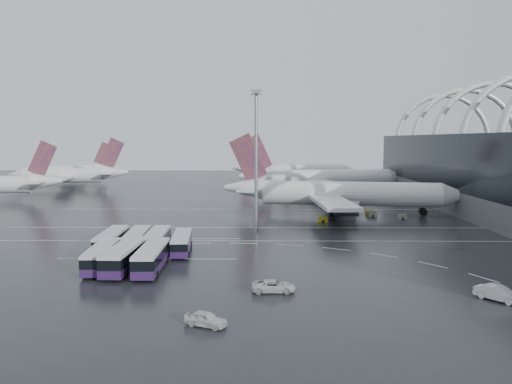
{
  "coord_description": "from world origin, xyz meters",
  "views": [
    {
      "loc": [
        -6.15,
        -92.33,
        18.57
      ],
      "look_at": [
        -7.2,
        17.7,
        7.0
      ],
      "focal_mm": 35.0,
      "sensor_mm": 36.0,
      "label": 1
    }
  ],
  "objects_px": {
    "airliner_main": "(338,194)",
    "van_curve_a": "(274,286)",
    "van_curve_b": "(206,319)",
    "airliner_gate_b": "(321,179)",
    "bus_row_far_b": "(124,256)",
    "bus_row_near_c": "(157,240)",
    "bus_row_far_c": "(152,257)",
    "jet_remote_far": "(71,171)",
    "bus_row_far_a": "(102,256)",
    "airliner_gate_c": "(291,171)",
    "gse_cart_belly_e": "(370,213)",
    "gse_cart_belly_d": "(402,216)",
    "bus_row_near_b": "(136,240)",
    "jet_remote_mid": "(71,175)",
    "bus_row_near_d": "(182,242)",
    "gse_cart_belly_b": "(372,214)",
    "gse_cart_belly_c": "(323,220)",
    "van_curve_c": "(499,293)",
    "floodlight_mast": "(256,143)",
    "bus_row_near_a": "(112,240)"
  },
  "relations": [
    {
      "from": "airliner_main",
      "to": "van_curve_a",
      "type": "bearing_deg",
      "value": -96.37
    },
    {
      "from": "van_curve_a",
      "to": "gse_cart_belly_d",
      "type": "relative_size",
      "value": 2.69
    },
    {
      "from": "bus_row_near_d",
      "to": "van_curve_a",
      "type": "height_order",
      "value": "bus_row_near_d"
    },
    {
      "from": "jet_remote_mid",
      "to": "bus_row_far_a",
      "type": "bearing_deg",
      "value": 105.28
    },
    {
      "from": "bus_row_far_c",
      "to": "van_curve_b",
      "type": "xyz_separation_m",
      "value": [
        10.1,
        -21.57,
        -1.11
      ]
    },
    {
      "from": "airliner_gate_b",
      "to": "bus_row_near_a",
      "type": "distance_m",
      "value": 100.45
    },
    {
      "from": "bus_row_near_c",
      "to": "bus_row_far_c",
      "type": "height_order",
      "value": "bus_row_far_c"
    },
    {
      "from": "airliner_gate_c",
      "to": "bus_row_near_b",
      "type": "relative_size",
      "value": 4.18
    },
    {
      "from": "bus_row_far_a",
      "to": "jet_remote_far",
      "type": "bearing_deg",
      "value": 17.68
    },
    {
      "from": "airliner_gate_c",
      "to": "bus_row_near_b",
      "type": "distance_m",
      "value": 141.21
    },
    {
      "from": "van_curve_a",
      "to": "van_curve_b",
      "type": "relative_size",
      "value": 1.22
    },
    {
      "from": "bus_row_far_c",
      "to": "jet_remote_mid",
      "type": "bearing_deg",
      "value": 23.83
    },
    {
      "from": "airliner_gate_b",
      "to": "van_curve_b",
      "type": "bearing_deg",
      "value": -111.43
    },
    {
      "from": "bus_row_near_d",
      "to": "bus_row_far_b",
      "type": "height_order",
      "value": "bus_row_far_b"
    },
    {
      "from": "bus_row_near_b",
      "to": "van_curve_a",
      "type": "xyz_separation_m",
      "value": [
        22.49,
        -22.85,
        -1.02
      ]
    },
    {
      "from": "jet_remote_mid",
      "to": "jet_remote_far",
      "type": "relative_size",
      "value": 1.12
    },
    {
      "from": "jet_remote_mid",
      "to": "bus_row_near_b",
      "type": "distance_m",
      "value": 118.53
    },
    {
      "from": "gse_cart_belly_b",
      "to": "gse_cart_belly_d",
      "type": "distance_m",
      "value": 7.11
    },
    {
      "from": "bus_row_near_c",
      "to": "van_curve_a",
      "type": "relative_size",
      "value": 2.47
    },
    {
      "from": "jet_remote_far",
      "to": "bus_row_far_a",
      "type": "relative_size",
      "value": 3.03
    },
    {
      "from": "gse_cart_belly_d",
      "to": "van_curve_c",
      "type": "bearing_deg",
      "value": -95.53
    },
    {
      "from": "van_curve_c",
      "to": "bus_row_far_b",
      "type": "bearing_deg",
      "value": 124.08
    },
    {
      "from": "gse_cart_belly_b",
      "to": "jet_remote_mid",
      "type": "bearing_deg",
      "value": 145.29
    },
    {
      "from": "gse_cart_belly_c",
      "to": "bus_row_far_a",
      "type": "bearing_deg",
      "value": -132.14
    },
    {
      "from": "bus_row_near_c",
      "to": "floodlight_mast",
      "type": "distance_m",
      "value": 29.49
    },
    {
      "from": "airliner_gate_c",
      "to": "jet_remote_mid",
      "type": "bearing_deg",
      "value": -153.98
    },
    {
      "from": "gse_cart_belly_c",
      "to": "gse_cart_belly_d",
      "type": "relative_size",
      "value": 1.07
    },
    {
      "from": "airliner_gate_b",
      "to": "gse_cart_belly_b",
      "type": "relative_size",
      "value": 28.8
    },
    {
      "from": "bus_row_near_b",
      "to": "floodlight_mast",
      "type": "xyz_separation_m",
      "value": [
        19.98,
        18.18,
        16.1
      ]
    },
    {
      "from": "airliner_gate_c",
      "to": "gse_cart_belly_e",
      "type": "distance_m",
      "value": 97.49
    },
    {
      "from": "gse_cart_belly_d",
      "to": "bus_row_far_c",
      "type": "bearing_deg",
      "value": -136.26
    },
    {
      "from": "airliner_gate_c",
      "to": "bus_row_far_a",
      "type": "relative_size",
      "value": 4.16
    },
    {
      "from": "bus_row_near_a",
      "to": "floodlight_mast",
      "type": "bearing_deg",
      "value": -54.63
    },
    {
      "from": "jet_remote_far",
      "to": "van_curve_a",
      "type": "height_order",
      "value": "jet_remote_far"
    },
    {
      "from": "bus_row_near_d",
      "to": "bus_row_far_a",
      "type": "height_order",
      "value": "bus_row_far_a"
    },
    {
      "from": "gse_cart_belly_b",
      "to": "bus_row_near_c",
      "type": "bearing_deg",
      "value": -139.66
    },
    {
      "from": "bus_row_near_d",
      "to": "gse_cart_belly_e",
      "type": "height_order",
      "value": "bus_row_near_d"
    },
    {
      "from": "jet_remote_mid",
      "to": "van_curve_b",
      "type": "xyz_separation_m",
      "value": [
        66.96,
        -140.85,
        -4.29
      ]
    },
    {
      "from": "bus_row_far_c",
      "to": "van_curve_a",
      "type": "bearing_deg",
      "value": -122.51
    },
    {
      "from": "bus_row_near_c",
      "to": "gse_cart_belly_e",
      "type": "distance_m",
      "value": 60.38
    },
    {
      "from": "airliner_gate_b",
      "to": "bus_row_far_b",
      "type": "height_order",
      "value": "airliner_gate_b"
    },
    {
      "from": "airliner_main",
      "to": "van_curve_b",
      "type": "bearing_deg",
      "value": -99.14
    },
    {
      "from": "bus_row_near_c",
      "to": "bus_row_far_c",
      "type": "distance_m",
      "value": 12.54
    },
    {
      "from": "bus_row_far_a",
      "to": "gse_cart_belly_c",
      "type": "height_order",
      "value": "bus_row_far_a"
    },
    {
      "from": "bus_row_near_c",
      "to": "bus_row_far_b",
      "type": "bearing_deg",
      "value": 167.74
    },
    {
      "from": "bus_row_far_c",
      "to": "gse_cart_belly_d",
      "type": "bearing_deg",
      "value": -47.92
    },
    {
      "from": "bus_row_far_b",
      "to": "floodlight_mast",
      "type": "bearing_deg",
      "value": -30.3
    },
    {
      "from": "jet_remote_mid",
      "to": "bus_row_far_c",
      "type": "relative_size",
      "value": 3.25
    },
    {
      "from": "airliner_gate_b",
      "to": "bus_row_far_b",
      "type": "distance_m",
      "value": 108.96
    },
    {
      "from": "van_curve_a",
      "to": "airliner_gate_b",
      "type": "bearing_deg",
      "value": -10.94
    }
  ]
}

